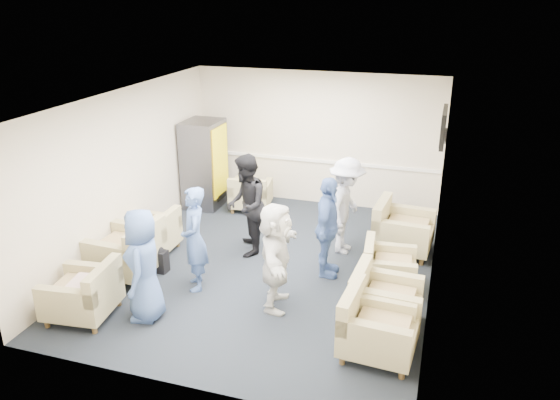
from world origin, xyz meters
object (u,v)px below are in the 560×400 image
(armchair_left_near, at_px, (86,295))
(vending_machine, at_px, (204,164))
(person_back_left, at_px, (246,205))
(person_mid_right, at_px, (327,228))
(person_front_left, at_px, (144,265))
(armchair_right_midnear, at_px, (381,303))
(armchair_right_near, at_px, (374,328))
(person_front_right, at_px, (276,256))
(armchair_corner, at_px, (250,195))
(person_back_right, at_px, (346,206))
(person_mid_left, at_px, (194,239))
(armchair_left_mid, at_px, (129,253))
(armchair_right_midfar, at_px, (386,268))
(armchair_left_far, at_px, (154,235))

(armchair_left_near, xyz_separation_m, vending_machine, (-0.20, 4.28, 0.55))
(armchair_left_near, xyz_separation_m, person_back_left, (1.37, 2.48, 0.52))
(vending_machine, relative_size, person_mid_right, 1.11)
(person_mid_right, bearing_deg, person_front_left, 129.38)
(armchair_right_midnear, bearing_deg, armchair_left_near, 107.64)
(armchair_right_near, relative_size, person_front_right, 0.60)
(armchair_corner, distance_m, person_front_right, 3.67)
(person_back_left, bearing_deg, person_back_right, 89.86)
(person_mid_left, bearing_deg, person_front_left, -46.01)
(armchair_left_mid, xyz_separation_m, armchair_corner, (0.84, 3.10, -0.07))
(person_mid_right, distance_m, person_front_right, 1.19)
(armchair_right_near, xyz_separation_m, person_back_left, (-2.44, 2.11, 0.51))
(armchair_left_near, bearing_deg, armchair_right_midnear, 98.15)
(armchair_left_mid, xyz_separation_m, vending_machine, (-0.12, 3.08, 0.51))
(armchair_right_midfar, distance_m, person_back_right, 1.38)
(person_front_left, distance_m, person_back_right, 3.50)
(armchair_left_mid, xyz_separation_m, armchair_right_midfar, (3.83, 0.83, -0.07))
(armchair_left_mid, bearing_deg, person_front_right, 88.86)
(person_mid_left, bearing_deg, vending_machine, 173.66)
(armchair_left_near, distance_m, person_front_right, 2.61)
(armchair_left_far, distance_m, person_mid_right, 2.98)
(person_back_right, bearing_deg, person_mid_right, 175.94)
(person_front_left, bearing_deg, person_mid_right, 116.49)
(armchair_left_far, bearing_deg, person_back_right, 107.87)
(armchair_right_midfar, distance_m, person_front_left, 3.49)
(armchair_left_mid, height_order, person_front_left, person_front_left)
(vending_machine, bearing_deg, armchair_left_mid, -87.68)
(armchair_corner, relative_size, person_front_left, 0.56)
(armchair_left_far, distance_m, person_back_left, 1.65)
(armchair_right_midfar, height_order, person_back_left, person_back_left)
(armchair_left_far, distance_m, armchair_right_midfar, 3.86)
(armchair_left_mid, bearing_deg, person_mid_left, 91.55)
(armchair_right_midfar, bearing_deg, armchair_corner, 47.50)
(armchair_left_far, bearing_deg, person_front_left, 26.58)
(person_front_right, bearing_deg, person_front_left, 105.97)
(armchair_corner, height_order, vending_machine, vending_machine)
(armchair_left_mid, height_order, person_mid_left, person_mid_left)
(armchair_right_midnear, height_order, armchair_right_midfar, armchair_right_midnear)
(armchair_right_midfar, xyz_separation_m, vending_machine, (-3.95, 2.25, 0.58))
(person_mid_left, bearing_deg, armchair_left_near, -70.89)
(armchair_left_far, bearing_deg, armchair_right_near, 66.99)
(person_back_right, height_order, person_mid_right, person_back_right)
(armchair_left_far, distance_m, person_back_right, 3.25)
(armchair_left_mid, relative_size, vending_machine, 0.56)
(armchair_left_mid, bearing_deg, armchair_left_near, 6.40)
(armchair_right_near, height_order, person_front_left, person_front_left)
(armchair_corner, bearing_deg, armchair_left_far, 61.13)
(person_mid_right, height_order, person_front_right, person_mid_right)
(vending_machine, xyz_separation_m, person_back_left, (1.57, -1.80, -0.03))
(armchair_left_near, height_order, armchair_right_near, armchair_right_near)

